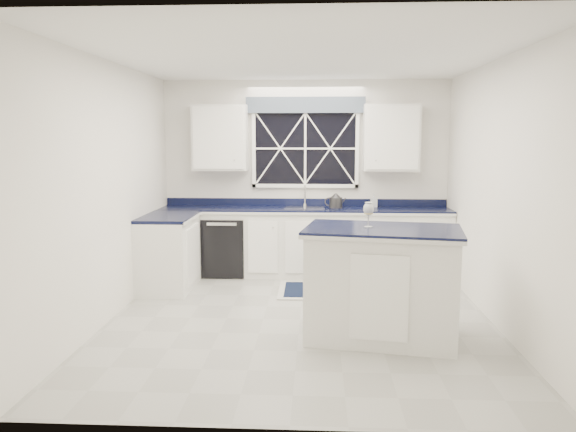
# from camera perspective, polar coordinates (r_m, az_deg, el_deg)

# --- Properties ---
(ground) EXTENTS (4.50, 4.50, 0.00)m
(ground) POSITION_cam_1_polar(r_m,az_deg,el_deg) (6.03, 1.23, -10.48)
(ground) COLOR #A6A6A1
(ground) RESTS_ON ground
(back_wall) EXTENTS (4.00, 0.10, 2.70)m
(back_wall) POSITION_cam_1_polar(r_m,az_deg,el_deg) (7.98, 1.76, 4.00)
(back_wall) COLOR white
(back_wall) RESTS_ON ground
(base_cabinets) EXTENTS (3.99, 1.60, 0.90)m
(base_cabinets) POSITION_cam_1_polar(r_m,az_deg,el_deg) (7.66, -0.83, -2.97)
(base_cabinets) COLOR white
(base_cabinets) RESTS_ON ground
(countertop) EXTENTS (3.98, 0.64, 0.04)m
(countertop) POSITION_cam_1_polar(r_m,az_deg,el_deg) (7.73, 1.70, 0.66)
(countertop) COLOR black
(countertop) RESTS_ON base_cabinets
(dishwasher) EXTENTS (0.60, 0.58, 0.82)m
(dishwasher) POSITION_cam_1_polar(r_m,az_deg,el_deg) (7.91, -6.32, -2.95)
(dishwasher) COLOR black
(dishwasher) RESTS_ON ground
(window) EXTENTS (1.65, 0.09, 1.26)m
(window) POSITION_cam_1_polar(r_m,az_deg,el_deg) (7.92, 1.77, 7.45)
(window) COLOR black
(window) RESTS_ON ground
(upper_cabinets) EXTENTS (3.10, 0.34, 0.90)m
(upper_cabinets) POSITION_cam_1_polar(r_m,az_deg,el_deg) (7.79, 1.75, 7.95)
(upper_cabinets) COLOR white
(upper_cabinets) RESTS_ON ground
(faucet) EXTENTS (0.05, 0.20, 0.30)m
(faucet) POSITION_cam_1_polar(r_m,az_deg,el_deg) (7.90, 1.73, 2.13)
(faucet) COLOR silver
(faucet) RESTS_ON countertop
(island) EXTENTS (1.56, 1.09, 1.07)m
(island) POSITION_cam_1_polar(r_m,az_deg,el_deg) (5.43, 9.50, -6.76)
(island) COLOR white
(island) RESTS_ON ground
(rug) EXTENTS (1.40, 0.86, 0.02)m
(rug) POSITION_cam_1_polar(r_m,az_deg,el_deg) (7.10, 4.70, -7.54)
(rug) COLOR beige
(rug) RESTS_ON ground
(kettle) EXTENTS (0.30, 0.18, 0.21)m
(kettle) POSITION_cam_1_polar(r_m,az_deg,el_deg) (7.77, 4.85, 1.54)
(kettle) COLOR #2C2C2E
(kettle) RESTS_ON countertop
(wine_glass) EXTENTS (0.10, 0.10, 0.24)m
(wine_glass) POSITION_cam_1_polar(r_m,az_deg,el_deg) (5.32, 8.19, 0.61)
(wine_glass) COLOR silver
(wine_glass) RESTS_ON island
(soap_bottle) EXTENTS (0.10, 0.10, 0.18)m
(soap_bottle) POSITION_cam_1_polar(r_m,az_deg,el_deg) (7.91, 8.71, 1.55)
(soap_bottle) COLOR silver
(soap_bottle) RESTS_ON countertop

